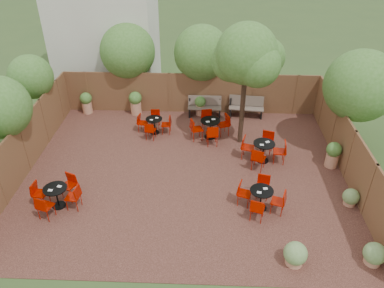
{
  "coord_description": "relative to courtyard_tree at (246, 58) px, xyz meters",
  "views": [
    {
      "loc": [
        0.73,
        -11.61,
        8.75
      ],
      "look_at": [
        0.24,
        0.5,
        1.0
      ],
      "focal_mm": 35.62,
      "sensor_mm": 36.0,
      "label": 1
    }
  ],
  "objects": [
    {
      "name": "bistro_tables",
      "position": [
        -1.84,
        -1.77,
        -3.27
      ],
      "size": [
        8.9,
        6.52,
        0.96
      ],
      "color": "black",
      "rests_on": "courtyard_paving"
    },
    {
      "name": "neighbour_building",
      "position": [
        -6.72,
        5.68,
        0.25
      ],
      "size": [
        5.0,
        4.0,
        8.0
      ],
      "primitive_type": "cube",
      "color": "beige",
      "rests_on": "ground"
    },
    {
      "name": "park_bench_left",
      "position": [
        -1.54,
        2.31,
        -3.23
      ],
      "size": [
        1.58,
        0.53,
        0.97
      ],
      "rotation": [
        0.0,
        0.0,
        -0.01
      ],
      "color": "brown",
      "rests_on": "courtyard_paving"
    },
    {
      "name": "courtyard_tree",
      "position": [
        0.0,
        0.0,
        0.0
      ],
      "size": [
        2.59,
        2.49,
        5.08
      ],
      "rotation": [
        0.0,
        0.0,
        -0.0
      ],
      "color": "black",
      "rests_on": "courtyard_paving"
    },
    {
      "name": "planters",
      "position": [
        -2.76,
        1.36,
        -3.16
      ],
      "size": [
        11.24,
        4.63,
        1.13
      ],
      "color": "tan",
      "rests_on": "courtyard_paving"
    },
    {
      "name": "ground",
      "position": [
        -2.22,
        -2.32,
        -3.75
      ],
      "size": [
        80.0,
        80.0,
        0.0
      ],
      "primitive_type": "plane",
      "color": "#354F23",
      "rests_on": "ground"
    },
    {
      "name": "fence_back",
      "position": [
        -2.22,
        2.68,
        -2.75
      ],
      "size": [
        12.0,
        0.08,
        2.0
      ],
      "primitive_type": "cube",
      "color": "#4F301D",
      "rests_on": "ground"
    },
    {
      "name": "courtyard_paving",
      "position": [
        -2.22,
        -2.32,
        -3.74
      ],
      "size": [
        12.0,
        10.0,
        0.02
      ],
      "primitive_type": "cube",
      "color": "#341C15",
      "rests_on": "ground"
    },
    {
      "name": "fence_left",
      "position": [
        -8.22,
        -2.32,
        -2.75
      ],
      "size": [
        0.08,
        10.0,
        2.0
      ],
      "primitive_type": "cube",
      "color": "#4F301D",
      "rests_on": "ground"
    },
    {
      "name": "overhang_foliage",
      "position": [
        -2.62,
        0.96,
        -1.02
      ],
      "size": [
        15.6,
        10.4,
        2.77
      ],
      "color": "#3B6B22",
      "rests_on": "ground"
    },
    {
      "name": "park_bench_right",
      "position": [
        0.44,
        2.31,
        -3.22
      ],
      "size": [
        1.67,
        0.7,
        1.0
      ],
      "rotation": [
        0.0,
        0.0,
        -0.11
      ],
      "color": "brown",
      "rests_on": "courtyard_paving"
    },
    {
      "name": "low_shrubs",
      "position": [
        2.45,
        -5.84,
        -3.4
      ],
      "size": [
        2.97,
        3.23,
        0.73
      ],
      "color": "tan",
      "rests_on": "courtyard_paving"
    },
    {
      "name": "fence_right",
      "position": [
        3.78,
        -2.32,
        -2.75
      ],
      "size": [
        0.08,
        10.0,
        2.0
      ],
      "primitive_type": "cube",
      "color": "#4F301D",
      "rests_on": "ground"
    }
  ]
}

